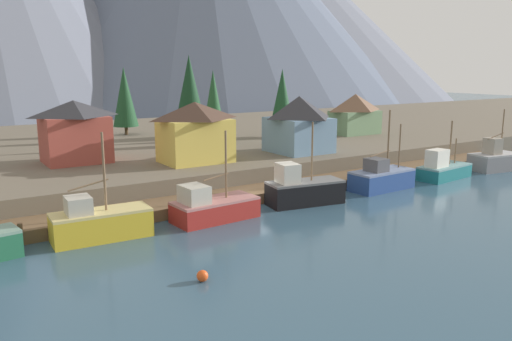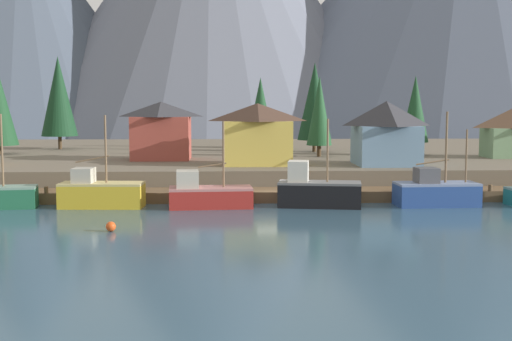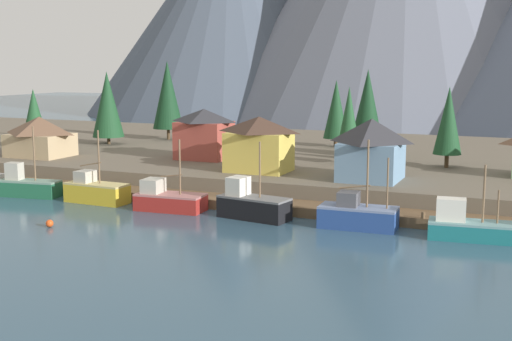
# 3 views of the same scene
# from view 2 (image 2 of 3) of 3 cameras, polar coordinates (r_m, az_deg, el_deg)

# --- Properties ---
(ground_plane) EXTENTS (400.00, 400.00, 1.00)m
(ground_plane) POSITION_cam_2_polar(r_m,az_deg,el_deg) (80.34, 0.42, -1.02)
(ground_plane) COLOR #335166
(dock) EXTENTS (80.00, 4.00, 1.60)m
(dock) POSITION_cam_2_polar(r_m,az_deg,el_deg) (62.37, 1.17, -2.07)
(dock) COLOR brown
(dock) RESTS_ON ground_plane
(shoreline_bank) EXTENTS (400.00, 56.00, 2.50)m
(shoreline_bank) POSITION_cam_2_polar(r_m,az_deg,el_deg) (92.09, 0.08, 0.95)
(shoreline_bank) COLOR #665B4C
(shoreline_bank) RESTS_ON ground_plane
(mountain_west_peak) EXTENTS (85.92, 85.92, 60.19)m
(mountain_west_peak) POSITION_cam_2_polar(r_m,az_deg,el_deg) (196.41, -19.08, 11.65)
(mountain_west_peak) COLOR #475160
(mountain_west_peak) RESTS_ON ground_plane
(fishing_boat_yellow) EXTENTS (7.23, 3.07, 7.95)m
(fishing_boat_yellow) POSITION_cam_2_polar(r_m,az_deg,el_deg) (59.61, -13.04, -1.86)
(fishing_boat_yellow) COLOR gold
(fishing_boat_yellow) RESTS_ON ground_plane
(fishing_boat_red) EXTENTS (7.30, 3.63, 7.42)m
(fishing_boat_red) POSITION_cam_2_polar(r_m,az_deg,el_deg) (58.27, -4.13, -2.03)
(fishing_boat_red) COLOR maroon
(fishing_boat_red) RESTS_ON ground_plane
(fishing_boat_black) EXTENTS (7.45, 3.85, 7.64)m
(fishing_boat_black) POSITION_cam_2_polar(r_m,az_deg,el_deg) (58.63, 5.17, -1.75)
(fishing_boat_black) COLOR black
(fishing_boat_black) RESTS_ON ground_plane
(fishing_boat_blue) EXTENTS (7.23, 3.34, 8.24)m
(fishing_boat_blue) POSITION_cam_2_polar(r_m,az_deg,el_deg) (61.10, 14.95, -1.76)
(fishing_boat_blue) COLOR navy
(fishing_boat_blue) RESTS_ON ground_plane
(house_red) EXTENTS (6.85, 5.70, 6.61)m
(house_red) POSITION_cam_2_polar(r_m,az_deg,el_deg) (77.75, -8.03, 3.40)
(house_red) COLOR #9E4238
(house_red) RESTS_ON shoreline_bank
(house_blue) EXTENTS (6.59, 6.90, 6.67)m
(house_blue) POSITION_cam_2_polar(r_m,az_deg,el_deg) (71.69, 10.95, 3.19)
(house_blue) COLOR #6689A8
(house_blue) RESTS_ON shoreline_bank
(house_yellow) EXTENTS (7.37, 5.50, 6.44)m
(house_yellow) POSITION_cam_2_polar(r_m,az_deg,el_deg) (70.51, 0.13, 3.15)
(house_yellow) COLOR gold
(house_yellow) RESTS_ON shoreline_bank
(conifer_near_left) EXTENTS (3.05, 3.05, 9.70)m
(conifer_near_left) POSITION_cam_2_polar(r_m,az_deg,el_deg) (81.50, 5.39, 5.06)
(conifer_near_left) COLOR #4C3823
(conifer_near_left) RESTS_ON shoreline_bank
(conifer_near_right) EXTENTS (3.39, 3.39, 9.83)m
(conifer_near_right) POSITION_cam_2_polar(r_m,az_deg,el_deg) (85.11, 13.32, 5.09)
(conifer_near_right) COLOR #4C3823
(conifer_near_right) RESTS_ON shoreline_bank
(conifer_mid_left) EXTENTS (4.50, 4.50, 11.76)m
(conifer_mid_left) POSITION_cam_2_polar(r_m,az_deg,el_deg) (89.31, 4.99, 5.86)
(conifer_mid_left) COLOR #4C3823
(conifer_mid_left) RESTS_ON shoreline_bank
(conifer_mid_right) EXTENTS (3.74, 3.74, 10.08)m
(conifer_mid_right) POSITION_cam_2_polar(r_m,az_deg,el_deg) (96.85, 0.38, 5.29)
(conifer_mid_right) COLOR #4C3823
(conifer_mid_right) RESTS_ON shoreline_bank
(conifer_back_left) EXTENTS (5.00, 5.00, 12.90)m
(conifer_back_left) POSITION_cam_2_polar(r_m,az_deg,el_deg) (98.19, -16.37, 6.05)
(conifer_back_left) COLOR #4C3823
(conifer_back_left) RESTS_ON shoreline_bank
(channel_buoy) EXTENTS (0.70, 0.70, 0.70)m
(channel_buoy) POSITION_cam_2_polar(r_m,az_deg,el_deg) (48.54, -12.19, -4.66)
(channel_buoy) COLOR #E04C19
(channel_buoy) RESTS_ON ground_plane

